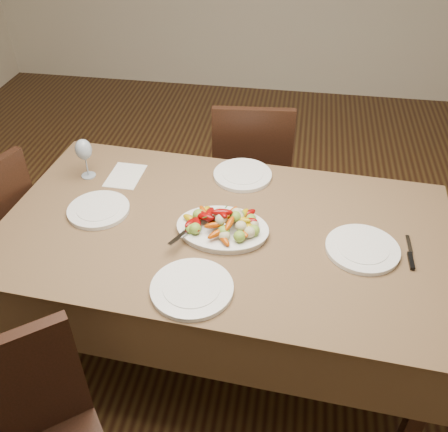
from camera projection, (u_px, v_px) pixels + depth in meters
floor at (191, 324)px, 2.61m from camera, size 6.00×6.00×0.00m
dining_table at (224, 292)px, 2.28m from camera, size 1.90×1.15×0.76m
chair_far at (252, 169)px, 2.91m from camera, size 0.46×0.46×0.95m
serving_platter at (223, 230)px, 2.01m from camera, size 0.38×0.29×0.02m
roasted_vegetables at (222, 219)px, 1.98m from camera, size 0.31×0.22×0.09m
serving_spoon at (204, 226)px, 1.97m from camera, size 0.28×0.16×0.03m
plate_left at (99, 210)px, 2.12m from camera, size 0.26×0.26×0.02m
plate_right at (362, 249)px, 1.93m from camera, size 0.28×0.28×0.02m
plate_far at (243, 175)px, 2.33m from camera, size 0.27×0.27×0.02m
plate_near at (192, 289)px, 1.76m from camera, size 0.30×0.30×0.02m
wine_glass at (85, 157)px, 2.28m from camera, size 0.08×0.08×0.20m
menu_card at (125, 176)px, 2.34m from camera, size 0.16×0.21×0.00m
table_knife at (410, 254)px, 1.91m from camera, size 0.02×0.20×0.01m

